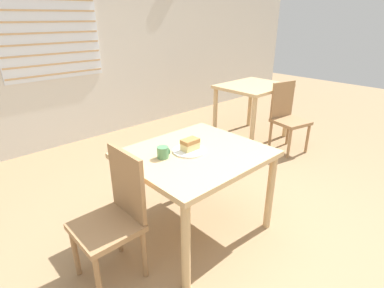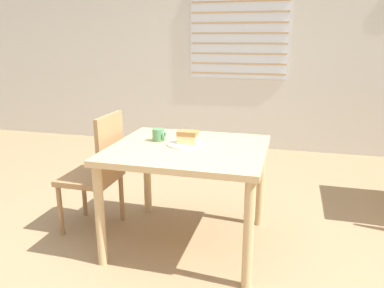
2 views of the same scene
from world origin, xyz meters
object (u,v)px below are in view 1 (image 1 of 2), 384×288
(cake_slice, at_px, (190,144))
(chair_far_corner, at_px, (287,115))
(coffee_mug, at_px, (163,152))
(plate, at_px, (189,151))
(dining_table_far, at_px, (253,94))
(chair_near_window, at_px, (115,214))
(dining_table_near, at_px, (195,163))

(cake_slice, bearing_deg, chair_far_corner, 9.50)
(chair_far_corner, relative_size, cake_slice, 6.73)
(cake_slice, xyz_separation_m, coffee_mug, (-0.22, 0.05, -0.01))
(chair_far_corner, xyz_separation_m, plate, (-2.03, -0.34, 0.24))
(chair_far_corner, relative_size, coffee_mug, 9.71)
(dining_table_far, xyz_separation_m, plate, (-2.04, -0.91, 0.06))
(dining_table_far, distance_m, chair_near_window, 2.87)
(cake_slice, bearing_deg, dining_table_far, 24.01)
(plate, bearing_deg, cake_slice, 9.73)
(chair_far_corner, height_order, coffee_mug, chair_far_corner)
(dining_table_near, height_order, dining_table_far, dining_table_far)
(chair_near_window, xyz_separation_m, coffee_mug, (0.46, 0.06, 0.28))
(dining_table_far, bearing_deg, coffee_mug, -159.12)
(chair_far_corner, bearing_deg, plate, -157.91)
(cake_slice, relative_size, coffee_mug, 1.44)
(dining_table_near, relative_size, chair_far_corner, 1.15)
(dining_table_near, xyz_separation_m, coffee_mug, (-0.24, 0.09, 0.14))
(plate, relative_size, cake_slice, 1.92)
(chair_far_corner, distance_m, plate, 2.08)
(chair_near_window, bearing_deg, dining_table_far, 108.73)
(dining_table_far, height_order, chair_near_window, chair_near_window)
(dining_table_near, distance_m, cake_slice, 0.16)
(chair_near_window, distance_m, plate, 0.71)
(cake_slice, bearing_deg, dining_table_near, -70.32)
(plate, xyz_separation_m, coffee_mug, (-0.21, 0.05, 0.04))
(plate, height_order, cake_slice, cake_slice)
(dining_table_near, height_order, coffee_mug, coffee_mug)
(plate, height_order, coffee_mug, coffee_mug)
(dining_table_near, relative_size, plate, 4.03)
(dining_table_near, relative_size, coffee_mug, 11.17)
(dining_table_near, distance_m, chair_far_corner, 2.05)
(chair_far_corner, xyz_separation_m, coffee_mug, (-2.24, -0.29, 0.28))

